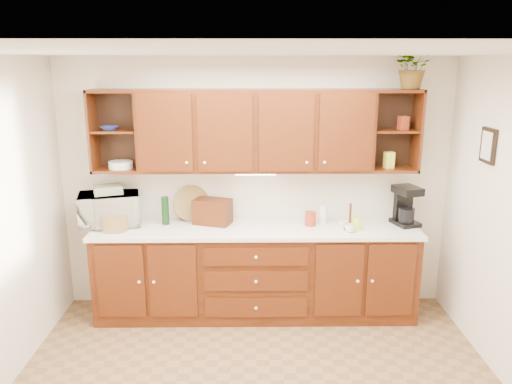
{
  "coord_description": "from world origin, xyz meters",
  "views": [
    {
      "loc": [
        -0.05,
        -3.29,
        2.53
      ],
      "look_at": [
        0.0,
        1.15,
        1.38
      ],
      "focal_mm": 35.0,
      "sensor_mm": 36.0,
      "label": 1
    }
  ],
  "objects_px": {
    "bread_box": "(213,212)",
    "potted_plant": "(414,67)",
    "microwave": "(109,209)",
    "coffee_maker": "(406,206)"
  },
  "relations": [
    {
      "from": "bread_box",
      "to": "potted_plant",
      "type": "height_order",
      "value": "potted_plant"
    },
    {
      "from": "potted_plant",
      "to": "microwave",
      "type": "bearing_deg",
      "value": 179.99
    },
    {
      "from": "bread_box",
      "to": "coffee_maker",
      "type": "bearing_deg",
      "value": 17.8
    },
    {
      "from": "potted_plant",
      "to": "coffee_maker",
      "type": "bearing_deg",
      "value": -25.64
    },
    {
      "from": "microwave",
      "to": "coffee_maker",
      "type": "xyz_separation_m",
      "value": [
        3.0,
        -0.01,
        0.03
      ]
    },
    {
      "from": "microwave",
      "to": "potted_plant",
      "type": "relative_size",
      "value": 1.42
    },
    {
      "from": "bread_box",
      "to": "potted_plant",
      "type": "bearing_deg",
      "value": 18.11
    },
    {
      "from": "coffee_maker",
      "to": "potted_plant",
      "type": "xyz_separation_m",
      "value": [
        -0.02,
        0.01,
        1.37
      ]
    },
    {
      "from": "coffee_maker",
      "to": "potted_plant",
      "type": "bearing_deg",
      "value": 137.34
    },
    {
      "from": "microwave",
      "to": "coffee_maker",
      "type": "bearing_deg",
      "value": -13.71
    }
  ]
}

